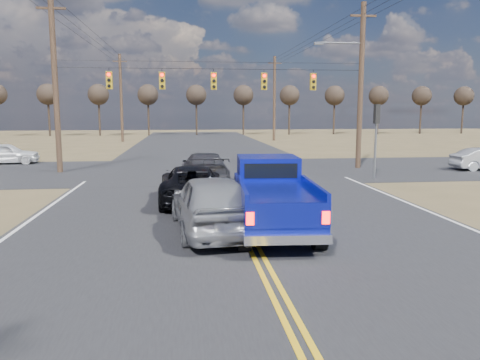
{
  "coord_description": "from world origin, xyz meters",
  "views": [
    {
      "loc": [
        -1.73,
        -10.04,
        3.55
      ],
      "look_at": [
        -0.12,
        3.74,
        1.5
      ],
      "focal_mm": 35.0,
      "sensor_mm": 36.0,
      "label": 1
    }
  ],
  "objects": [
    {
      "name": "signal_gantry",
      "position": [
        0.5,
        17.79,
        5.06
      ],
      "size": [
        19.6,
        4.83,
        10.0
      ],
      "color": "#473323",
      "rests_on": "ground"
    },
    {
      "name": "silver_suv",
      "position": [
        -0.99,
        3.42,
        0.88
      ],
      "size": [
        2.58,
        5.35,
        1.76
      ],
      "primitive_type": "imported",
      "rotation": [
        0.0,
        0.0,
        3.24
      ],
      "color": "#919398",
      "rests_on": "ground"
    },
    {
      "name": "road_cross",
      "position": [
        0.0,
        18.0,
        0.0
      ],
      "size": [
        120.0,
        12.0,
        0.02
      ],
      "primitive_type": "cube",
      "color": "#28282B",
      "rests_on": "ground"
    },
    {
      "name": "black_suv",
      "position": [
        -1.5,
        8.15,
        0.73
      ],
      "size": [
        2.47,
        5.28,
        1.46
      ],
      "primitive_type": "imported",
      "rotation": [
        0.0,
        0.0,
        3.15
      ],
      "color": "black",
      "rests_on": "ground"
    },
    {
      "name": "treeline",
      "position": [
        0.0,
        26.96,
        5.7
      ],
      "size": [
        87.0,
        117.8,
        7.4
      ],
      "color": "#33261C",
      "rests_on": "ground"
    },
    {
      "name": "cross_car_west",
      "position": [
        -13.78,
        23.0,
        0.72
      ],
      "size": [
        2.21,
        4.42,
        1.45
      ],
      "primitive_type": "imported",
      "rotation": [
        0.0,
        0.0,
        1.69
      ],
      "color": "white",
      "rests_on": "ground"
    },
    {
      "name": "ground",
      "position": [
        0.0,
        0.0,
        0.0
      ],
      "size": [
        160.0,
        160.0,
        0.0
      ],
      "primitive_type": "plane",
      "color": "brown",
      "rests_on": "ground"
    },
    {
      "name": "pickup_truck",
      "position": [
        0.81,
        3.39,
        1.03
      ],
      "size": [
        2.53,
        5.75,
        2.12
      ],
      "rotation": [
        0.0,
        0.0,
        -0.06
      ],
      "color": "black",
      "rests_on": "ground"
    },
    {
      "name": "dgrey_car_queue",
      "position": [
        -0.8,
        13.11,
        0.76
      ],
      "size": [
        2.36,
        5.32,
        1.52
      ],
      "primitive_type": "imported",
      "rotation": [
        0.0,
        0.0,
        3.19
      ],
      "color": "#353439",
      "rests_on": "ground"
    },
    {
      "name": "road_main",
      "position": [
        0.0,
        10.0,
        0.0
      ],
      "size": [
        14.0,
        120.0,
        0.02
      ],
      "primitive_type": "cube",
      "color": "#28282B",
      "rests_on": "ground"
    },
    {
      "name": "white_car_queue",
      "position": [
        1.98,
        12.4,
        0.67
      ],
      "size": [
        1.48,
        4.09,
        1.34
      ],
      "primitive_type": "imported",
      "rotation": [
        0.0,
        0.0,
        3.16
      ],
      "color": "silver",
      "rests_on": "ground"
    },
    {
      "name": "utility_poles",
      "position": [
        0.0,
        17.0,
        5.23
      ],
      "size": [
        19.6,
        58.32,
        10.0
      ],
      "color": "#473323",
      "rests_on": "ground"
    }
  ]
}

